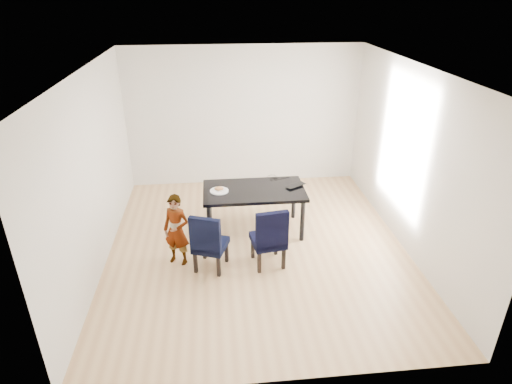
{
  "coord_description": "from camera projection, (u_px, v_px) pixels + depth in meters",
  "views": [
    {
      "loc": [
        -0.59,
        -5.55,
        3.67
      ],
      "look_at": [
        0.0,
        0.2,
        0.85
      ],
      "focal_mm": 30.0,
      "sensor_mm": 36.0,
      "label": 1
    }
  ],
  "objects": [
    {
      "name": "child",
      "position": [
        177.0,
        230.0,
        6.04
      ],
      "size": [
        0.46,
        0.4,
        1.07
      ],
      "primitive_type": "imported",
      "rotation": [
        0.0,
        0.0,
        -0.43
      ],
      "color": "orange",
      "rests_on": "floor"
    },
    {
      "name": "wall_right",
      "position": [
        411.0,
        160.0,
        6.24
      ],
      "size": [
        0.01,
        5.0,
        2.7
      ],
      "primitive_type": "cube",
      "color": "silver",
      "rests_on": "ground"
    },
    {
      "name": "floor",
      "position": [
        257.0,
        247.0,
        6.63
      ],
      "size": [
        4.5,
        5.0,
        0.01
      ],
      "primitive_type": "cube",
      "color": "tan",
      "rests_on": "ground"
    },
    {
      "name": "wall_front",
      "position": [
        287.0,
        274.0,
        3.79
      ],
      "size": [
        4.5,
        0.01,
        2.7
      ],
      "primitive_type": "cube",
      "color": "silver",
      "rests_on": "ground"
    },
    {
      "name": "chair_left",
      "position": [
        210.0,
        240.0,
        5.96
      ],
      "size": [
        0.56,
        0.57,
        0.9
      ],
      "primitive_type": "cube",
      "rotation": [
        0.0,
        0.0,
        -0.35
      ],
      "color": "black",
      "rests_on": "floor"
    },
    {
      "name": "cable_tangle",
      "position": [
        274.0,
        179.0,
        7.09
      ],
      "size": [
        0.15,
        0.15,
        0.01
      ],
      "primitive_type": "torus",
      "rotation": [
        0.0,
        0.0,
        -0.14
      ],
      "color": "black",
      "rests_on": "dining_table"
    },
    {
      "name": "laptop",
      "position": [
        294.0,
        184.0,
        6.88
      ],
      "size": [
        0.41,
        0.36,
        0.03
      ],
      "primitive_type": "imported",
      "rotation": [
        0.0,
        0.0,
        3.66
      ],
      "color": "black",
      "rests_on": "dining_table"
    },
    {
      "name": "plate",
      "position": [
        219.0,
        191.0,
        6.68
      ],
      "size": [
        0.33,
        0.33,
        0.02
      ],
      "primitive_type": "cylinder",
      "rotation": [
        0.0,
        0.0,
        0.16
      ],
      "color": "white",
      "rests_on": "dining_table"
    },
    {
      "name": "wall_left",
      "position": [
        93.0,
        173.0,
        5.83
      ],
      "size": [
        0.01,
        5.0,
        2.7
      ],
      "primitive_type": "cube",
      "color": "silver",
      "rests_on": "ground"
    },
    {
      "name": "ceiling",
      "position": [
        258.0,
        68.0,
        5.44
      ],
      "size": [
        4.5,
        5.0,
        0.01
      ],
      "primitive_type": "cube",
      "color": "white",
      "rests_on": "wall_back"
    },
    {
      "name": "sandwich",
      "position": [
        219.0,
        188.0,
        6.67
      ],
      "size": [
        0.16,
        0.1,
        0.06
      ],
      "primitive_type": "ellipsoid",
      "rotation": [
        0.0,
        0.0,
        0.17
      ],
      "color": "#BA7942",
      "rests_on": "plate"
    },
    {
      "name": "chair_right",
      "position": [
        268.0,
        235.0,
        6.04
      ],
      "size": [
        0.52,
        0.53,
        0.94
      ],
      "primitive_type": "cube",
      "rotation": [
        0.0,
        0.0,
        0.15
      ],
      "color": "black",
      "rests_on": "floor"
    },
    {
      "name": "wall_back",
      "position": [
        244.0,
        117.0,
        8.27
      ],
      "size": [
        4.5,
        0.01,
        2.7
      ],
      "primitive_type": "cube",
      "color": "silver",
      "rests_on": "ground"
    },
    {
      "name": "dining_table",
      "position": [
        254.0,
        210.0,
        6.91
      ],
      "size": [
        1.6,
        0.9,
        0.75
      ],
      "primitive_type": "cube",
      "color": "black",
      "rests_on": "floor"
    }
  ]
}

